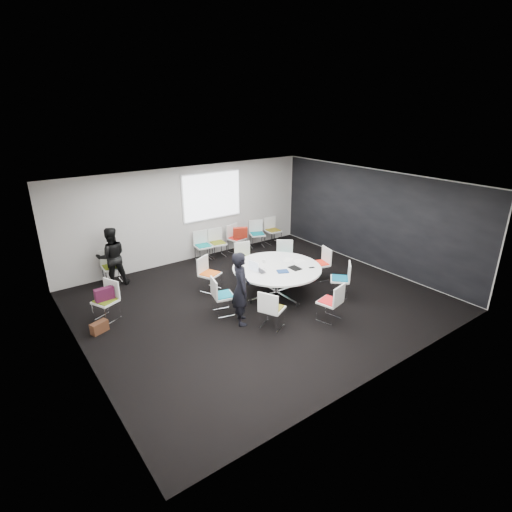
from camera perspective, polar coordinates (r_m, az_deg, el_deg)
room_shell at (r=9.21m, az=0.94°, el=1.46°), size 8.08×7.08×2.88m
conference_table at (r=9.85m, az=2.98°, el=-2.64°), size 2.17×2.17×0.73m
projection_screen at (r=12.24m, az=-6.27°, el=8.51°), size 1.90×0.03×1.35m
chair_ring_a at (r=10.90m, az=9.06°, el=-1.95°), size 0.55×0.56×0.88m
chair_ring_b at (r=11.29m, az=4.08°, el=-0.89°), size 0.64×0.64×0.88m
chair_ring_c at (r=11.10m, az=-1.60°, el=-1.24°), size 0.55×0.54×0.88m
chair_ring_d at (r=10.20m, az=-6.63°, el=-3.47°), size 0.61×0.60×0.88m
chair_ring_e at (r=9.09m, az=-4.74°, el=-6.63°), size 0.54×0.55×0.88m
chair_ring_f at (r=8.53m, az=2.26°, el=-8.56°), size 0.61×0.61×0.88m
chair_ring_g at (r=8.94m, az=10.49°, el=-7.43°), size 0.55×0.54×0.88m
chair_ring_h at (r=10.08m, az=11.90°, el=-4.14°), size 0.64×0.64×0.88m
chair_back_a at (r=12.18m, az=-7.52°, el=0.66°), size 0.51×0.50×0.88m
chair_back_b at (r=12.38m, az=-5.48°, el=1.09°), size 0.52×0.51×0.88m
chair_back_c at (r=12.76m, az=-2.81°, el=1.77°), size 0.54×0.53×0.88m
chair_back_d at (r=13.17m, az=0.18°, el=2.43°), size 0.60×0.59×0.88m
chair_back_e at (r=13.55m, az=2.41°, el=2.95°), size 0.49×0.48×0.88m
chair_spare_left at (r=9.43m, az=-20.51°, el=-6.95°), size 0.60×0.60×0.88m
chair_person_back at (r=11.24m, az=-19.86°, el=-2.27°), size 0.49×0.48×0.88m
person_main at (r=8.48m, az=-2.17°, el=-4.64°), size 0.60×0.70×1.63m
person_back at (r=10.91m, az=-19.93°, el=-0.11°), size 0.84×0.71×1.56m
laptop at (r=9.53m, az=0.86°, el=-2.07°), size 0.26×0.36×0.03m
laptop_lid at (r=9.48m, az=-0.38°, el=-1.45°), size 0.08×0.30×0.22m
notebook_black at (r=9.72m, az=5.58°, el=-1.73°), size 0.23×0.30×0.02m
tablet_folio at (r=9.50m, az=3.84°, el=-2.20°), size 0.32×0.29×0.03m
papers_right at (r=10.23m, az=4.63°, el=-0.55°), size 0.37×0.35×0.00m
papers_front at (r=10.19m, az=6.14°, el=-0.69°), size 0.33×0.25×0.00m
cup at (r=10.00m, az=1.12°, el=-0.73°), size 0.08×0.08×0.09m
phone at (r=9.82m, az=7.97°, el=-1.64°), size 0.16×0.12×0.01m
maroon_bag at (r=9.27m, az=-20.85°, el=-5.10°), size 0.41×0.17×0.28m
brown_bag at (r=9.05m, az=-21.47°, el=-9.45°), size 0.39×0.28×0.24m
red_jacket at (r=12.44m, az=-2.26°, el=3.34°), size 0.47×0.32×0.36m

